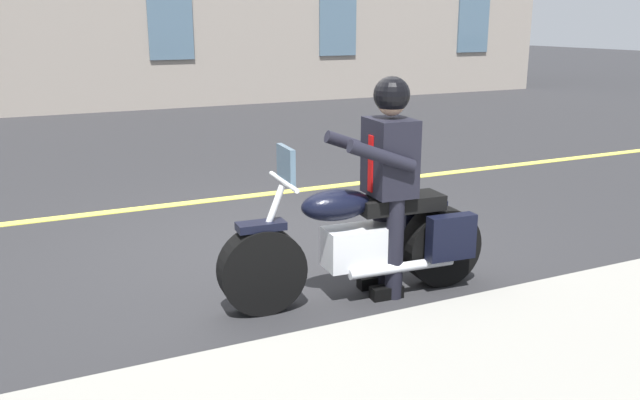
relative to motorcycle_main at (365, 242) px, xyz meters
name	(u,v)px	position (x,y,z in m)	size (l,w,h in m)	color
ground_plane	(273,249)	(0.25, -1.36, -0.45)	(80.00, 80.00, 0.00)	#28282B
lane_center_stripe	(213,200)	(0.25, -3.36, -0.45)	(60.00, 0.16, 0.01)	#E5DB4C
motorcycle_main	(365,242)	(0.00, 0.00, 0.00)	(2.22, 0.69, 1.26)	black
rider_main	(388,168)	(-0.19, 0.01, 0.58)	(0.65, 0.58, 1.74)	black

